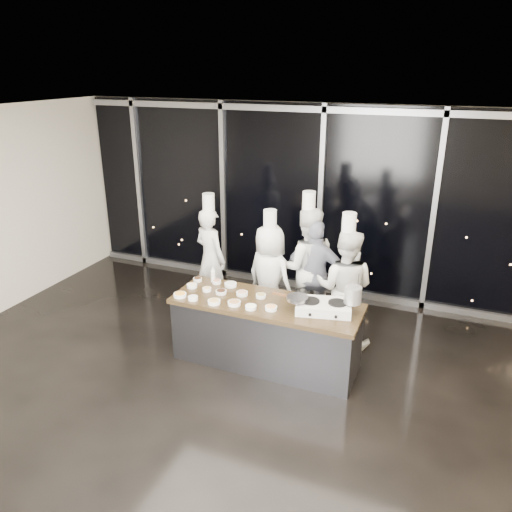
{
  "coord_description": "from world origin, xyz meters",
  "views": [
    {
      "loc": [
        2.06,
        -4.5,
        3.76
      ],
      "look_at": [
        -0.27,
        1.2,
        1.39
      ],
      "focal_mm": 35.0,
      "sensor_mm": 36.0,
      "label": 1
    }
  ],
  "objects_px": {
    "chef_far_left": "(210,257)",
    "demo_counter": "(266,332)",
    "stock_pot": "(353,295)",
    "chef_center": "(306,266)",
    "chef_left": "(269,277)",
    "frying_pan": "(297,298)",
    "stove": "(324,307)",
    "guest": "(315,276)",
    "chef_right": "(345,287)"
  },
  "relations": [
    {
      "from": "demo_counter",
      "to": "chef_left",
      "type": "relative_size",
      "value": 1.33
    },
    {
      "from": "frying_pan",
      "to": "chef_far_left",
      "type": "height_order",
      "value": "chef_far_left"
    },
    {
      "from": "stock_pot",
      "to": "chef_right",
      "type": "relative_size",
      "value": 0.11
    },
    {
      "from": "stock_pot",
      "to": "chef_center",
      "type": "xyz_separation_m",
      "value": [
        -0.94,
        1.18,
        -0.21
      ]
    },
    {
      "from": "chef_left",
      "to": "chef_center",
      "type": "bearing_deg",
      "value": -124.7
    },
    {
      "from": "chef_center",
      "to": "stock_pot",
      "type": "bearing_deg",
      "value": 105.37
    },
    {
      "from": "demo_counter",
      "to": "frying_pan",
      "type": "distance_m",
      "value": 0.75
    },
    {
      "from": "demo_counter",
      "to": "chef_center",
      "type": "bearing_deg",
      "value": 83.65
    },
    {
      "from": "chef_far_left",
      "to": "chef_center",
      "type": "relative_size",
      "value": 0.92
    },
    {
      "from": "chef_left",
      "to": "guest",
      "type": "xyz_separation_m",
      "value": [
        0.64,
        0.22,
        0.03
      ]
    },
    {
      "from": "chef_center",
      "to": "chef_far_left",
      "type": "bearing_deg",
      "value": -20.67
    },
    {
      "from": "stock_pot",
      "to": "guest",
      "type": "distance_m",
      "value": 1.34
    },
    {
      "from": "chef_far_left",
      "to": "chef_left",
      "type": "relative_size",
      "value": 1.04
    },
    {
      "from": "chef_left",
      "to": "chef_right",
      "type": "distance_m",
      "value": 1.14
    },
    {
      "from": "frying_pan",
      "to": "stock_pot",
      "type": "relative_size",
      "value": 2.32
    },
    {
      "from": "guest",
      "to": "stove",
      "type": "bearing_deg",
      "value": 107.19
    },
    {
      "from": "guest",
      "to": "stock_pot",
      "type": "bearing_deg",
      "value": 122.39
    },
    {
      "from": "stock_pot",
      "to": "chef_left",
      "type": "xyz_separation_m",
      "value": [
        -1.4,
        0.84,
        -0.33
      ]
    },
    {
      "from": "stock_pot",
      "to": "chef_center",
      "type": "height_order",
      "value": "chef_center"
    },
    {
      "from": "chef_far_left",
      "to": "chef_center",
      "type": "height_order",
      "value": "chef_center"
    },
    {
      "from": "chef_center",
      "to": "frying_pan",
      "type": "bearing_deg",
      "value": 78.64
    },
    {
      "from": "chef_center",
      "to": "guest",
      "type": "relative_size",
      "value": 1.23
    },
    {
      "from": "stove",
      "to": "guest",
      "type": "xyz_separation_m",
      "value": [
        -0.43,
        1.15,
        -0.12
      ]
    },
    {
      "from": "chef_left",
      "to": "guest",
      "type": "height_order",
      "value": "chef_left"
    },
    {
      "from": "guest",
      "to": "chef_right",
      "type": "xyz_separation_m",
      "value": [
        0.5,
        -0.27,
        0.02
      ]
    },
    {
      "from": "frying_pan",
      "to": "chef_left",
      "type": "height_order",
      "value": "chef_left"
    },
    {
      "from": "stove",
      "to": "guest",
      "type": "bearing_deg",
      "value": 97.76
    },
    {
      "from": "demo_counter",
      "to": "chef_right",
      "type": "distance_m",
      "value": 1.29
    },
    {
      "from": "chef_far_left",
      "to": "demo_counter",
      "type": "bearing_deg",
      "value": 161.86
    },
    {
      "from": "chef_left",
      "to": "frying_pan",
      "type": "bearing_deg",
      "value": 144.98
    },
    {
      "from": "chef_left",
      "to": "stove",
      "type": "bearing_deg",
      "value": 157.83
    },
    {
      "from": "demo_counter",
      "to": "chef_far_left",
      "type": "distance_m",
      "value": 1.93
    },
    {
      "from": "stock_pot",
      "to": "chef_far_left",
      "type": "xyz_separation_m",
      "value": [
        -2.52,
        1.12,
        -0.28
      ]
    },
    {
      "from": "stock_pot",
      "to": "chef_right",
      "type": "xyz_separation_m",
      "value": [
        -0.26,
        0.79,
        -0.28
      ]
    },
    {
      "from": "demo_counter",
      "to": "stove",
      "type": "bearing_deg",
      "value": 1.62
    },
    {
      "from": "chef_left",
      "to": "guest",
      "type": "bearing_deg",
      "value": -142.11
    },
    {
      "from": "stock_pot",
      "to": "chef_right",
      "type": "distance_m",
      "value": 0.88
    },
    {
      "from": "chef_right",
      "to": "frying_pan",
      "type": "bearing_deg",
      "value": 67.03
    },
    {
      "from": "stock_pot",
      "to": "chef_far_left",
      "type": "height_order",
      "value": "chef_far_left"
    },
    {
      "from": "stock_pot",
      "to": "chef_center",
      "type": "bearing_deg",
      "value": 128.4
    },
    {
      "from": "frying_pan",
      "to": "demo_counter",
      "type": "bearing_deg",
      "value": 158.05
    },
    {
      "from": "frying_pan",
      "to": "guest",
      "type": "relative_size",
      "value": 0.29
    },
    {
      "from": "frying_pan",
      "to": "chef_center",
      "type": "xyz_separation_m",
      "value": [
        -0.28,
        1.36,
        -0.13
      ]
    },
    {
      "from": "demo_counter",
      "to": "stove",
      "type": "distance_m",
      "value": 0.91
    },
    {
      "from": "stove",
      "to": "guest",
      "type": "relative_size",
      "value": 0.44
    },
    {
      "from": "chef_left",
      "to": "chef_center",
      "type": "relative_size",
      "value": 0.89
    },
    {
      "from": "stove",
      "to": "guest",
      "type": "distance_m",
      "value": 1.23
    },
    {
      "from": "frying_pan",
      "to": "guest",
      "type": "xyz_separation_m",
      "value": [
        -0.1,
        1.24,
        -0.22
      ]
    },
    {
      "from": "stove",
      "to": "chef_center",
      "type": "xyz_separation_m",
      "value": [
        -0.61,
        1.27,
        -0.03
      ]
    },
    {
      "from": "frying_pan",
      "to": "chef_far_left",
      "type": "relative_size",
      "value": 0.26
    }
  ]
}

